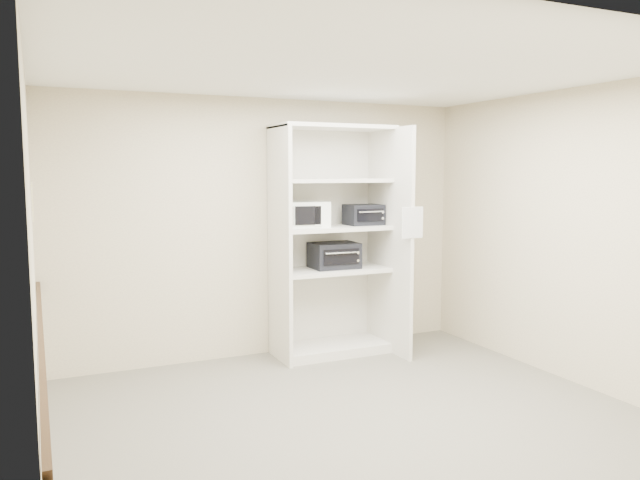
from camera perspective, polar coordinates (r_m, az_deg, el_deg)
name	(u,v)px	position (r m, az deg, el deg)	size (l,w,h in m)	color
floor	(355,419)	(5.13, 3.19, -15.99)	(4.50, 4.00, 0.01)	#615F53
ceiling	(357,69)	(4.81, 3.39, 15.33)	(4.50, 4.00, 0.01)	white
wall_back	(267,228)	(6.61, -4.86, 1.11)	(4.50, 0.02, 2.70)	beige
wall_front	(552,297)	(3.18, 20.47, -4.88)	(4.50, 0.02, 2.70)	beige
wall_left	(33,268)	(4.24, -24.74, -2.36)	(0.02, 4.00, 2.70)	beige
wall_right	(573,237)	(6.16, 22.11, 0.29)	(0.02, 4.00, 2.70)	beige
shelving_unit	(336,248)	(6.62, 1.47, -0.77)	(1.24, 0.92, 2.42)	beige
microwave	(306,214)	(6.46, -1.30, 2.36)	(0.44, 0.33, 0.26)	white
toaster_oven_upper	(364,215)	(6.74, 4.00, 2.32)	(0.38, 0.29, 0.22)	black
toaster_oven_lower	(334,255)	(6.64, 1.30, -1.41)	(0.49, 0.37, 0.27)	black
paper_sign	(413,223)	(6.31, 8.46, 1.59)	(0.24, 0.01, 0.31)	white
chair_rail	(41,339)	(4.32, -24.17, -8.25)	(0.04, 3.98, 0.08)	#321E10
wall_poster	(32,201)	(4.96, -24.81, 3.23)	(0.01, 0.20, 0.28)	white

